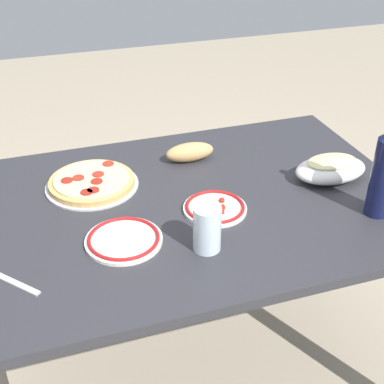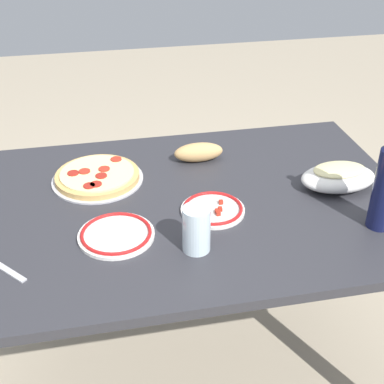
{
  "view_description": "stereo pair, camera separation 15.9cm",
  "coord_description": "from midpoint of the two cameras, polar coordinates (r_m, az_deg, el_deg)",
  "views": [
    {
      "loc": [
        0.42,
        1.29,
        1.6
      ],
      "look_at": [
        0.0,
        0.0,
        0.76
      ],
      "focal_mm": 49.46,
      "sensor_mm": 36.0,
      "label": 1
    },
    {
      "loc": [
        0.27,
        1.33,
        1.6
      ],
      "look_at": [
        0.0,
        0.0,
        0.76
      ],
      "focal_mm": 49.46,
      "sensor_mm": 36.0,
      "label": 2
    }
  ],
  "objects": [
    {
      "name": "ground_plane",
      "position": [
        2.1,
        2.29,
        -17.91
      ],
      "size": [
        8.0,
        8.0,
        0.0
      ],
      "primitive_type": "plane",
      "color": "tan",
      "rests_on": "ground"
    },
    {
      "name": "dining_table",
      "position": [
        1.67,
        2.73,
        -4.25
      ],
      "size": [
        1.34,
        0.92,
        0.73
      ],
      "color": "#2D2D33",
      "rests_on": "ground"
    },
    {
      "name": "bread_loaf",
      "position": [
        1.82,
        3.23,
        4.24
      ],
      "size": [
        0.17,
        0.07,
        0.06
      ],
      "primitive_type": "ellipsoid",
      "color": "tan",
      "rests_on": "dining_table"
    },
    {
      "name": "water_glass",
      "position": [
        1.38,
        3.8,
        -4.15
      ],
      "size": [
        0.07,
        0.07,
        0.13
      ],
      "primitive_type": "cylinder",
      "color": "silver",
      "rests_on": "dining_table"
    },
    {
      "name": "side_plate_far",
      "position": [
        1.56,
        5.19,
        -1.94
      ],
      "size": [
        0.19,
        0.19,
        0.02
      ],
      "color": "white",
      "rests_on": "dining_table"
    },
    {
      "name": "fork_right",
      "position": [
        1.41,
        -16.68,
        -7.95
      ],
      "size": [
        0.13,
        0.14,
        0.0
      ],
      "primitive_type": "cube",
      "rotation": [
        0.0,
        0.0,
        2.3
      ],
      "color": "#B7B7BC",
      "rests_on": "dining_table"
    },
    {
      "name": "baked_pasta_dish",
      "position": [
        1.74,
        18.08,
        1.54
      ],
      "size": [
        0.24,
        0.15,
        0.08
      ],
      "color": "white",
      "rests_on": "dining_table"
    },
    {
      "name": "pepperoni_pizza",
      "position": [
        1.72,
        -7.58,
        1.6
      ],
      "size": [
        0.29,
        0.29,
        0.03
      ],
      "color": "#B7B7BC",
      "rests_on": "dining_table"
    },
    {
      "name": "side_plate_near",
      "position": [
        1.46,
        -5.09,
        -4.67
      ],
      "size": [
        0.21,
        0.21,
        0.02
      ],
      "color": "white",
      "rests_on": "dining_table"
    }
  ]
}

